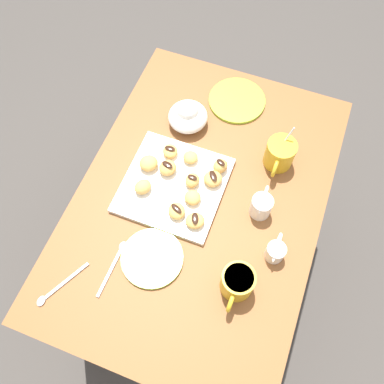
% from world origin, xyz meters
% --- Properties ---
extents(ground_plane, '(8.00, 8.00, 0.00)m').
position_xyz_m(ground_plane, '(0.00, 0.00, 0.00)').
color(ground_plane, '#423D38').
extents(dining_table, '(1.02, 0.70, 0.74)m').
position_xyz_m(dining_table, '(0.00, 0.00, 0.59)').
color(dining_table, brown).
rests_on(dining_table, ground_plane).
extents(pastry_plate_square, '(0.29, 0.29, 0.02)m').
position_xyz_m(pastry_plate_square, '(-0.01, -0.09, 0.74)').
color(pastry_plate_square, white).
rests_on(pastry_plate_square, dining_table).
extents(coffee_mug_mustard_left, '(0.13, 0.09, 0.14)m').
position_xyz_m(coffee_mug_mustard_left, '(-0.20, 0.18, 0.78)').
color(coffee_mug_mustard_left, gold).
rests_on(coffee_mug_mustard_left, dining_table).
extents(coffee_mug_mustard_right, '(0.12, 0.09, 0.09)m').
position_xyz_m(coffee_mug_mustard_right, '(0.21, 0.18, 0.78)').
color(coffee_mug_mustard_right, gold).
rests_on(coffee_mug_mustard_right, dining_table).
extents(cream_pitcher_white, '(0.10, 0.06, 0.07)m').
position_xyz_m(cream_pitcher_white, '(-0.03, 0.17, 0.78)').
color(cream_pitcher_white, white).
rests_on(cream_pitcher_white, dining_table).
extents(ice_cream_bowl, '(0.12, 0.12, 0.09)m').
position_xyz_m(ice_cream_bowl, '(-0.24, -0.13, 0.78)').
color(ice_cream_bowl, white).
rests_on(ice_cream_bowl, dining_table).
extents(chocolate_sauce_pitcher, '(0.09, 0.05, 0.06)m').
position_xyz_m(chocolate_sauce_pitcher, '(0.09, 0.25, 0.77)').
color(chocolate_sauce_pitcher, white).
rests_on(chocolate_sauce_pitcher, dining_table).
extents(saucer_lime_left, '(0.19, 0.19, 0.01)m').
position_xyz_m(saucer_lime_left, '(-0.38, -0.01, 0.74)').
color(saucer_lime_left, '#9EC633').
rests_on(saucer_lime_left, dining_table).
extents(saucer_lime_right, '(0.17, 0.17, 0.01)m').
position_xyz_m(saucer_lime_right, '(0.21, -0.06, 0.74)').
color(saucer_lime_right, '#9EC633').
rests_on(saucer_lime_right, dining_table).
extents(loose_spoon_near_saucer, '(0.16, 0.02, 0.01)m').
position_xyz_m(loose_spoon_near_saucer, '(0.26, -0.15, 0.74)').
color(loose_spoon_near_saucer, silver).
rests_on(loose_spoon_near_saucer, dining_table).
extents(loose_spoon_by_plate, '(0.15, 0.08, 0.01)m').
position_xyz_m(loose_spoon_by_plate, '(0.38, -0.26, 0.74)').
color(loose_spoon_by_plate, silver).
rests_on(loose_spoon_by_plate, dining_table).
extents(beignet_0, '(0.05, 0.04, 0.03)m').
position_xyz_m(beignet_0, '(-0.03, -0.04, 0.77)').
color(beignet_0, '#DBA351').
rests_on(beignet_0, pastry_plate_square).
extents(chocolate_drizzle_0, '(0.02, 0.03, 0.00)m').
position_xyz_m(chocolate_drizzle_0, '(-0.03, -0.04, 0.79)').
color(chocolate_drizzle_0, black).
rests_on(chocolate_drizzle_0, beignet_0).
extents(beignet_1, '(0.07, 0.07, 0.03)m').
position_xyz_m(beignet_1, '(0.07, -0.04, 0.77)').
color(beignet_1, '#DBA351').
rests_on(beignet_1, pastry_plate_square).
extents(chocolate_drizzle_1, '(0.03, 0.04, 0.00)m').
position_xyz_m(chocolate_drizzle_1, '(0.07, -0.04, 0.78)').
color(chocolate_drizzle_1, black).
rests_on(chocolate_drizzle_1, beignet_1).
extents(beignet_2, '(0.07, 0.06, 0.04)m').
position_xyz_m(beignet_2, '(0.04, -0.16, 0.77)').
color(beignet_2, '#DBA351').
rests_on(beignet_2, pastry_plate_square).
extents(beignet_3, '(0.07, 0.06, 0.04)m').
position_xyz_m(beignet_3, '(-0.05, -0.12, 0.77)').
color(beignet_3, '#DBA351').
rests_on(beignet_3, pastry_plate_square).
extents(chocolate_drizzle_3, '(0.03, 0.04, 0.00)m').
position_xyz_m(chocolate_drizzle_3, '(-0.05, -0.12, 0.79)').
color(chocolate_drizzle_3, black).
rests_on(chocolate_drizzle_3, beignet_3).
extents(beignet_4, '(0.07, 0.07, 0.03)m').
position_xyz_m(beignet_4, '(-0.06, 0.02, 0.77)').
color(beignet_4, '#DBA351').
rests_on(beignet_4, pastry_plate_square).
extents(chocolate_drizzle_4, '(0.04, 0.04, 0.00)m').
position_xyz_m(chocolate_drizzle_4, '(-0.06, 0.02, 0.79)').
color(chocolate_drizzle_4, black).
rests_on(chocolate_drizzle_4, beignet_4).
extents(beignet_5, '(0.05, 0.05, 0.03)m').
position_xyz_m(beignet_5, '(-0.11, -0.07, 0.77)').
color(beignet_5, '#DBA351').
rests_on(beignet_5, pastry_plate_square).
extents(beignet_6, '(0.07, 0.07, 0.03)m').
position_xyz_m(beignet_6, '(0.08, 0.02, 0.77)').
color(beignet_6, '#DBA351').
rests_on(beignet_6, pastry_plate_square).
extents(chocolate_drizzle_6, '(0.04, 0.03, 0.00)m').
position_xyz_m(chocolate_drizzle_6, '(0.08, 0.02, 0.78)').
color(chocolate_drizzle_6, black).
rests_on(chocolate_drizzle_6, beignet_6).
extents(beignet_7, '(0.07, 0.06, 0.03)m').
position_xyz_m(beignet_7, '(-0.11, -0.13, 0.77)').
color(beignet_7, '#DBA351').
rests_on(beignet_7, pastry_plate_square).
extents(chocolate_drizzle_7, '(0.02, 0.03, 0.00)m').
position_xyz_m(chocolate_drizzle_7, '(-0.11, -0.13, 0.78)').
color(chocolate_drizzle_7, black).
rests_on(chocolate_drizzle_7, beignet_7).
extents(beignet_8, '(0.06, 0.06, 0.03)m').
position_xyz_m(beignet_8, '(0.02, -0.02, 0.77)').
color(beignet_8, '#DBA351').
rests_on(beignet_8, pastry_plate_square).
extents(beignet_9, '(0.08, 0.08, 0.04)m').
position_xyz_m(beignet_9, '(-0.04, -0.18, 0.77)').
color(beignet_9, '#DBA351').
rests_on(beignet_9, pastry_plate_square).
extents(beignet_10, '(0.06, 0.05, 0.04)m').
position_xyz_m(beignet_10, '(-0.11, 0.02, 0.77)').
color(beignet_10, '#DBA351').
rests_on(beignet_10, pastry_plate_square).
extents(chocolate_drizzle_10, '(0.03, 0.03, 0.00)m').
position_xyz_m(chocolate_drizzle_10, '(-0.11, 0.02, 0.79)').
color(chocolate_drizzle_10, black).
rests_on(chocolate_drizzle_10, beignet_10).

